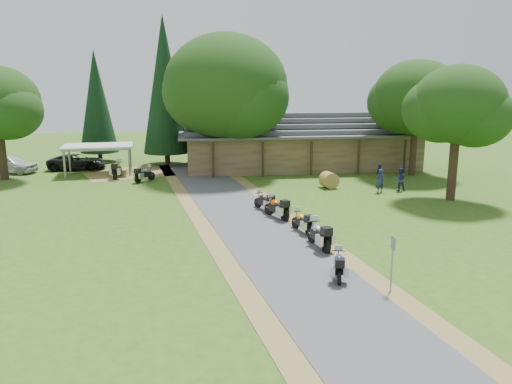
{
  "coord_description": "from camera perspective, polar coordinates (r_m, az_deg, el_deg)",
  "views": [
    {
      "loc": [
        -4.06,
        -19.73,
        7.39
      ],
      "look_at": [
        -0.38,
        6.53,
        1.6
      ],
      "focal_mm": 35.0,
      "sensor_mm": 36.0,
      "label": 1
    }
  ],
  "objects": [
    {
      "name": "motorcycle_row_a",
      "position": [
        19.68,
        9.45,
        -8.1
      ],
      "size": [
        0.98,
        1.79,
        1.16
      ],
      "primitive_type": null,
      "rotation": [
        0.0,
        0.0,
        1.31
      ],
      "color": "#263C98",
      "rests_on": "ground"
    },
    {
      "name": "oak_lodge_right",
      "position": [
        42.33,
        17.79,
        8.6
      ],
      "size": [
        7.02,
        7.02,
        10.15
      ],
      "primitive_type": null,
      "color": "#173810",
      "rests_on": "ground"
    },
    {
      "name": "person_c",
      "position": [
        37.45,
        13.92,
        2.12
      ],
      "size": [
        0.42,
        0.57,
        1.99
      ],
      "primitive_type": "imported",
      "rotation": [
        0.0,
        0.0,
        4.69
      ],
      "color": "navy",
      "rests_on": "ground"
    },
    {
      "name": "car_dark_suv",
      "position": [
        46.19,
        -19.77,
        3.67
      ],
      "size": [
        2.51,
        5.44,
        2.05
      ],
      "primitive_type": "imported",
      "rotation": [
        0.0,
        0.0,
        1.53
      ],
      "color": "black",
      "rests_on": "ground"
    },
    {
      "name": "motorcycle_row_e",
      "position": [
        29.51,
        0.93,
        -0.99
      ],
      "size": [
        1.26,
        1.82,
        1.19
      ],
      "primitive_type": null,
      "rotation": [
        0.0,
        0.0,
        2.02
      ],
      "color": "black",
      "rests_on": "ground"
    },
    {
      "name": "motorcycle_row_c",
      "position": [
        25.34,
        5.28,
        -3.29
      ],
      "size": [
        1.04,
        1.82,
        1.18
      ],
      "primitive_type": null,
      "rotation": [
        0.0,
        0.0,
        1.86
      ],
      "color": "#EBAC13",
      "rests_on": "ground"
    },
    {
      "name": "person_a",
      "position": [
        35.36,
        14.0,
        1.48
      ],
      "size": [
        0.63,
        0.51,
        1.93
      ],
      "primitive_type": "imported",
      "rotation": [
        0.0,
        0.0,
        3.38
      ],
      "color": "navy",
      "rests_on": "ground"
    },
    {
      "name": "motorcycle_row_d",
      "position": [
        27.8,
        2.38,
        -1.68
      ],
      "size": [
        1.41,
        2.05,
        1.34
      ],
      "primitive_type": null,
      "rotation": [
        0.0,
        0.0,
        2.01
      ],
      "color": "#D35308",
      "rests_on": "ground"
    },
    {
      "name": "oak_driveway",
      "position": [
        33.94,
        21.95,
        7.3
      ],
      "size": [
        5.76,
        5.76,
        9.88
      ],
      "primitive_type": null,
      "color": "#173810",
      "rests_on": "ground"
    },
    {
      "name": "oak_lodge_left",
      "position": [
        40.96,
        -3.45,
        10.03
      ],
      "size": [
        9.93,
        9.93,
        11.53
      ],
      "primitive_type": null,
      "color": "#173810",
      "rests_on": "ground"
    },
    {
      "name": "lodge",
      "position": [
        45.14,
        4.98,
        5.99
      ],
      "size": [
        21.4,
        9.4,
        4.9
      ],
      "primitive_type": null,
      "color": "brown",
      "rests_on": "ground"
    },
    {
      "name": "person_b",
      "position": [
        36.22,
        16.14,
        1.61
      ],
      "size": [
        0.61,
        0.49,
        1.93
      ],
      "primitive_type": "imported",
      "rotation": [
        0.0,
        0.0,
        2.96
      ],
      "color": "navy",
      "rests_on": "ground"
    },
    {
      "name": "sign_post",
      "position": [
        18.71,
        15.27,
        -7.95
      ],
      "size": [
        0.38,
        0.06,
        2.1
      ],
      "primitive_type": null,
      "color": "gray",
      "rests_on": "ground"
    },
    {
      "name": "cedar_far",
      "position": [
        49.87,
        -17.72,
        9.27
      ],
      "size": [
        3.59,
        3.59,
        10.47
      ],
      "primitive_type": "cone",
      "color": "black",
      "rests_on": "ground"
    },
    {
      "name": "ground",
      "position": [
        21.46,
        3.47,
        -7.85
      ],
      "size": [
        120.0,
        120.0,
        0.0
      ],
      "primitive_type": "plane",
      "color": "#345217",
      "rests_on": "ground"
    },
    {
      "name": "motorcycle_carport_a",
      "position": [
        41.26,
        -15.57,
        2.55
      ],
      "size": [
        0.91,
        2.15,
        1.42
      ],
      "primitive_type": null,
      "rotation": [
        0.0,
        0.0,
        1.46
      ],
      "color": "#EDB401",
      "rests_on": "ground"
    },
    {
      "name": "carport",
      "position": [
        43.51,
        -17.52,
        3.58
      ],
      "size": [
        5.88,
        4.2,
        2.41
      ],
      "primitive_type": null,
      "rotation": [
        0.0,
        0.0,
        0.09
      ],
      "color": "silver",
      "rests_on": "ground"
    },
    {
      "name": "driveway",
      "position": [
        25.11,
        0.54,
        -4.8
      ],
      "size": [
        51.95,
        51.95,
        0.0
      ],
      "primitive_type": "plane",
      "rotation": [
        0.0,
        0.0,
        0.14
      ],
      "color": "#414244",
      "rests_on": "ground"
    },
    {
      "name": "cedar_near",
      "position": [
        46.63,
        -10.37,
        11.3
      ],
      "size": [
        4.24,
        4.24,
        13.43
      ],
      "primitive_type": "cone",
      "color": "black",
      "rests_on": "ground"
    },
    {
      "name": "motorcycle_carport_b",
      "position": [
        39.13,
        -12.61,
        2.07
      ],
      "size": [
        1.64,
        1.8,
        1.26
      ],
      "primitive_type": null,
      "rotation": [
        0.0,
        0.0,
        0.87
      ],
      "color": "slate",
      "rests_on": "ground"
    },
    {
      "name": "motorcycle_row_b",
      "position": [
        22.98,
        7.2,
        -4.75
      ],
      "size": [
        0.98,
        2.08,
        1.37
      ],
      "primitive_type": null,
      "rotation": [
        0.0,
        0.0,
        1.74
      ],
      "color": "#A3A6AA",
      "rests_on": "ground"
    },
    {
      "name": "hay_bale",
      "position": [
        36.27,
        8.34,
        1.36
      ],
      "size": [
        1.33,
        1.25,
        1.15
      ],
      "primitive_type": "cylinder",
      "rotation": [
        1.57,
        0.0,
        0.18
      ],
      "color": "olive",
      "rests_on": "ground"
    },
    {
      "name": "car_white_sedan",
      "position": [
        46.66,
        -26.38,
        3.13
      ],
      "size": [
        4.12,
        6.31,
        1.94
      ],
      "primitive_type": "imported",
      "rotation": [
        0.0,
        0.0,
        1.26
      ],
      "color": "silver",
      "rests_on": "ground"
    }
  ]
}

